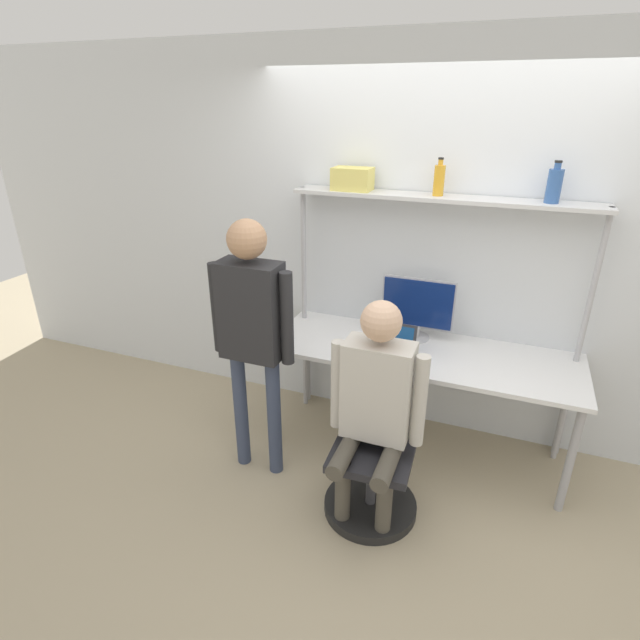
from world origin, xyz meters
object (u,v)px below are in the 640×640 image
at_px(person_seated, 375,399).
at_px(storage_box, 352,179).
at_px(laptop, 391,348).
at_px(person_standing, 252,320).
at_px(office_chair, 373,469).
at_px(monitor, 417,307).
at_px(cell_phone, 423,363).
at_px(bottle_blue, 554,185).
at_px(bottle_amber, 439,180).

xyz_separation_m(person_seated, storage_box, (-0.47, 0.94, 1.02)).
height_order(laptop, person_standing, person_standing).
bearing_deg(person_standing, office_chair, -5.29).
height_order(monitor, office_chair, monitor).
height_order(office_chair, person_seated, person_seated).
bearing_deg(cell_phone, office_chair, -108.63).
bearing_deg(office_chair, laptop, 95.88).
distance_m(cell_phone, storage_box, 1.28).
bearing_deg(bottle_blue, laptop, -154.82).
bearing_deg(person_seated, cell_phone, 73.12).
bearing_deg(person_standing, person_seated, -8.57).
bearing_deg(monitor, office_chair, -92.52).
relative_size(bottle_amber, bottle_blue, 0.96).
relative_size(cell_phone, bottle_blue, 0.63).
relative_size(monitor, bottle_amber, 2.17).
height_order(bottle_amber, bottle_blue, bottle_blue).
height_order(cell_phone, office_chair, office_chair).
xyz_separation_m(person_standing, storage_box, (0.35, 0.82, 0.73)).
bearing_deg(bottle_amber, cell_phone, -80.32).
xyz_separation_m(person_standing, bottle_amber, (0.91, 0.82, 0.76)).
bearing_deg(bottle_amber, laptop, -111.66).
bearing_deg(bottle_amber, bottle_blue, -0.00).
xyz_separation_m(office_chair, person_seated, (0.00, -0.05, 0.52)).
xyz_separation_m(laptop, bottle_amber, (0.15, 0.38, 1.01)).
xyz_separation_m(cell_phone, bottle_amber, (-0.07, 0.40, 1.07)).
distance_m(laptop, person_standing, 0.91).
xyz_separation_m(laptop, person_standing, (-0.76, -0.44, 0.26)).
bearing_deg(person_seated, monitor, 87.75).
height_order(cell_phone, person_standing, person_standing).
xyz_separation_m(office_chair, person_standing, (-0.81, 0.08, 0.81)).
xyz_separation_m(cell_phone, storage_box, (-0.63, 0.40, 1.04)).
xyz_separation_m(person_seated, person_standing, (-0.81, 0.12, 0.29)).
height_order(office_chair, bottle_blue, bottle_blue).
height_order(monitor, person_standing, person_standing).
distance_m(person_seated, person_standing, 0.87).
relative_size(laptop, cell_phone, 1.99).
height_order(person_seated, bottle_blue, bottle_blue).
xyz_separation_m(person_seated, bottle_amber, (0.09, 0.94, 1.05)).
height_order(person_standing, bottle_blue, bottle_blue).
distance_m(laptop, person_seated, 0.57).
height_order(bottle_blue, storage_box, bottle_blue).
relative_size(person_standing, bottle_blue, 7.17).
relative_size(office_chair, person_seated, 0.67).
relative_size(person_seated, bottle_blue, 5.74).
bearing_deg(storage_box, person_seated, -63.66).
relative_size(person_seated, person_standing, 0.80).
distance_m(person_standing, bottle_blue, 1.92).
bearing_deg(cell_phone, monitor, 109.34).
bearing_deg(storage_box, laptop, -42.56).
distance_m(cell_phone, bottle_amber, 1.14).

